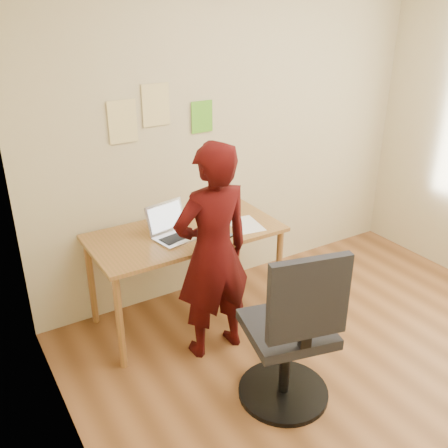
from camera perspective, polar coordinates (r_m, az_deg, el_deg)
room at (r=2.82m, az=20.70°, el=3.11°), size 3.58×3.58×2.78m
desk at (r=3.70m, az=-4.41°, el=-2.05°), size 1.40×0.70×0.74m
laptop at (r=3.58m, az=-5.81°, el=-0.64°), size 0.37×0.34×0.23m
paper_sheet at (r=3.76m, az=2.43°, el=-0.08°), size 0.25×0.33×0.00m
phone at (r=3.59m, az=0.31°, el=-1.19°), size 0.09×0.12×0.01m
wall_note_left at (r=3.62m, az=-11.50°, el=11.38°), size 0.21×0.00×0.30m
wall_note_mid at (r=3.69m, az=-7.79°, el=13.34°), size 0.21×0.00×0.30m
wall_note_right at (r=3.88m, az=-2.53°, el=12.14°), size 0.18×0.00×0.24m
office_chair at (r=3.03m, az=7.75°, el=-13.06°), size 0.58×0.60×1.10m
person at (r=3.30m, az=-1.28°, el=-3.35°), size 0.56×0.37×1.53m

